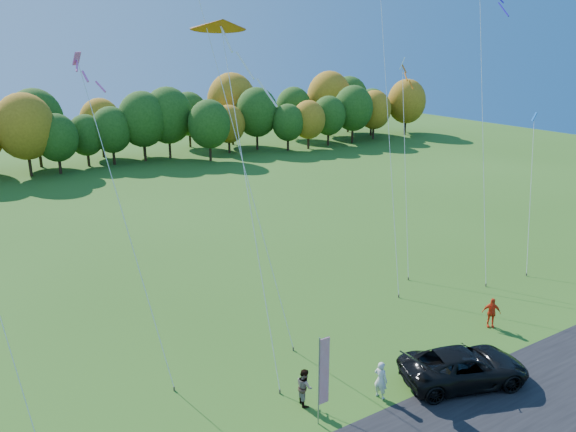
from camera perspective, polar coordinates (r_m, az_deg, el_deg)
ground at (r=26.29m, az=7.37°, el=-18.14°), size 160.00×160.00×0.00m
tree_line at (r=74.20m, az=-20.71°, el=4.26°), size 116.00×12.00×10.00m
black_suv at (r=28.04m, az=17.46°, el=-14.39°), size 6.50×4.57×1.65m
person_tailgate_a at (r=26.15m, az=9.40°, el=-16.09°), size 0.58×0.74×1.78m
person_tailgate_b at (r=25.49m, az=1.68°, el=-16.93°), size 0.81×0.94×1.69m
person_east at (r=33.46m, az=19.95°, el=-9.21°), size 1.05×0.96×1.72m
feather_flag at (r=23.58m, az=3.57°, el=-15.42°), size 0.53×0.07×4.00m
kite_delta_blue at (r=29.30m, az=-8.12°, el=17.91°), size 4.92×11.45×32.00m
kite_parafoil_orange at (r=39.11m, az=9.89°, el=13.67°), size 8.29×12.27×26.25m
kite_delta_red at (r=26.61m, az=-4.21°, el=3.55°), size 2.89×8.90×17.60m
kite_parafoil_rainbow at (r=40.22m, az=19.18°, el=8.86°), size 6.14×7.38×20.16m
kite_diamond_white at (r=39.88m, az=11.82°, el=5.01°), size 4.77×6.77×14.58m
kite_diamond_pink at (r=26.76m, az=-16.29°, el=-0.36°), size 1.83×7.11×15.05m
kite_diamond_blue_low at (r=42.50m, az=23.41°, el=2.13°), size 4.35×4.07×10.77m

